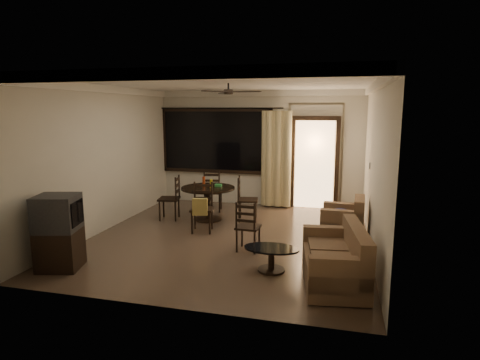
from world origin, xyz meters
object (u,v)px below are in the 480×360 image
(dining_table, at_px, (208,194))
(dining_chair_east, at_px, (247,208))
(dining_chair_north, at_px, (213,199))
(sofa, at_px, (338,261))
(dining_chair_west, at_px, (170,206))
(tv_cabinet, at_px, (59,232))
(armchair, at_px, (345,221))
(coffee_table, at_px, (271,255))
(dining_chair_south, at_px, (202,216))
(side_chair, at_px, (248,236))

(dining_table, xyz_separation_m, dining_chair_east, (0.82, 0.15, -0.28))
(dining_chair_north, bearing_deg, sofa, 119.91)
(dining_chair_west, distance_m, sofa, 4.32)
(tv_cabinet, height_order, armchair, tv_cabinet)
(dining_table, xyz_separation_m, armchair, (2.84, -0.55, -0.25))
(dining_chair_north, bearing_deg, coffee_table, 110.68)
(dining_chair_south, relative_size, coffee_table, 1.17)
(dining_chair_west, xyz_separation_m, sofa, (3.56, -2.45, 0.03))
(armchair, bearing_deg, dining_chair_north, 158.96)
(coffee_table, bearing_deg, dining_chair_north, 121.23)
(dining_table, bearing_deg, dining_chair_south, -79.56)
(dining_chair_east, xyz_separation_m, sofa, (1.92, -2.76, 0.03))
(dining_table, distance_m, tv_cabinet, 3.35)
(dining_chair_west, bearing_deg, coffee_table, 38.55)
(dining_table, bearing_deg, dining_chair_west, -169.36)
(tv_cabinet, relative_size, sofa, 0.72)
(tv_cabinet, relative_size, armchair, 1.42)
(dining_chair_west, relative_size, side_chair, 1.11)
(tv_cabinet, bearing_deg, dining_chair_south, 42.61)
(dining_chair_west, relative_size, coffee_table, 1.17)
(dining_chair_east, xyz_separation_m, coffee_table, (0.97, -2.57, -0.04))
(dining_chair_north, bearing_deg, side_chair, 109.46)
(dining_chair_north, xyz_separation_m, tv_cabinet, (-1.14, -3.86, 0.28))
(dining_chair_west, distance_m, dining_chair_north, 1.15)
(armchair, relative_size, side_chair, 0.92)
(tv_cabinet, height_order, sofa, tv_cabinet)
(dining_chair_west, xyz_separation_m, tv_cabinet, (-0.46, -2.93, 0.28))
(dining_chair_west, xyz_separation_m, dining_chair_south, (0.98, -0.69, 0.02))
(sofa, height_order, side_chair, side_chair)
(dining_chair_west, bearing_deg, dining_chair_east, 90.00)
(dining_chair_east, height_order, dining_chair_south, same)
(dining_chair_east, height_order, coffee_table, dining_chair_east)
(dining_chair_north, bearing_deg, dining_chair_east, 136.76)
(sofa, distance_m, coffee_table, 0.97)
(dining_table, height_order, armchair, dining_table)
(dining_table, distance_m, sofa, 3.79)
(sofa, xyz_separation_m, armchair, (0.11, 2.06, 0.00))
(dining_chair_north, height_order, armchair, dining_chair_north)
(dining_chair_west, bearing_deg, dining_table, 90.08)
(dining_chair_east, distance_m, side_chair, 1.86)
(armchair, bearing_deg, side_chair, -142.23)
(sofa, bearing_deg, tv_cabinet, 178.83)
(dining_chair_east, relative_size, tv_cabinet, 0.85)
(tv_cabinet, bearing_deg, coffee_table, -2.38)
(dining_table, relative_size, tv_cabinet, 1.02)
(armchair, bearing_deg, dining_chair_south, -170.92)
(dining_chair_east, height_order, armchair, dining_chair_east)
(sofa, bearing_deg, dining_table, 128.38)
(dining_chair_south, relative_size, side_chair, 1.11)
(dining_chair_east, xyz_separation_m, dining_chair_south, (-0.67, -1.00, 0.02))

